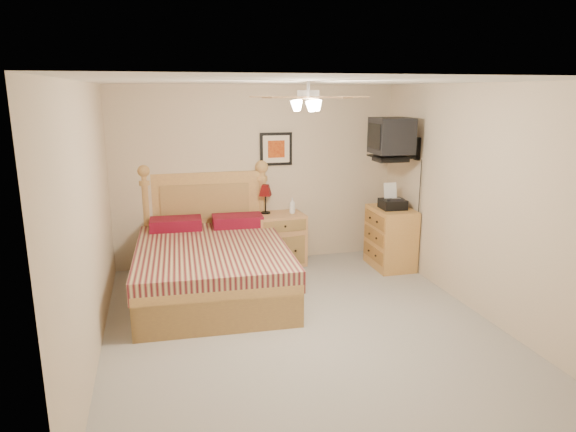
# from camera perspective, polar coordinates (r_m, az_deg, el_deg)

# --- Properties ---
(floor) EXTENTS (4.50, 4.50, 0.00)m
(floor) POSITION_cam_1_polar(r_m,az_deg,el_deg) (5.55, 1.42, -12.07)
(floor) COLOR gray
(floor) RESTS_ON ground
(ceiling) EXTENTS (4.00, 4.50, 0.04)m
(ceiling) POSITION_cam_1_polar(r_m,az_deg,el_deg) (4.99, 1.59, 14.72)
(ceiling) COLOR white
(ceiling) RESTS_ON ground
(wall_back) EXTENTS (4.00, 0.04, 2.50)m
(wall_back) POSITION_cam_1_polar(r_m,az_deg,el_deg) (7.28, -3.44, 4.50)
(wall_back) COLOR #C6B192
(wall_back) RESTS_ON ground
(wall_front) EXTENTS (4.00, 0.04, 2.50)m
(wall_front) POSITION_cam_1_polar(r_m,az_deg,el_deg) (3.13, 13.15, -8.50)
(wall_front) COLOR #C6B192
(wall_front) RESTS_ON ground
(wall_left) EXTENTS (0.04, 4.50, 2.50)m
(wall_left) POSITION_cam_1_polar(r_m,az_deg,el_deg) (4.97, -21.23, -0.76)
(wall_left) COLOR #C6B192
(wall_left) RESTS_ON ground
(wall_right) EXTENTS (0.04, 4.50, 2.50)m
(wall_right) POSITION_cam_1_polar(r_m,az_deg,el_deg) (5.99, 20.22, 1.67)
(wall_right) COLOR #C6B192
(wall_right) RESTS_ON ground
(bed) EXTENTS (1.83, 2.35, 1.47)m
(bed) POSITION_cam_1_polar(r_m,az_deg,el_deg) (6.18, -8.55, -2.18)
(bed) COLOR #B17E4D
(bed) RESTS_ON ground
(nightstand) EXTENTS (0.72, 0.56, 0.73)m
(nightstand) POSITION_cam_1_polar(r_m,az_deg,el_deg) (7.29, -1.00, -2.57)
(nightstand) COLOR tan
(nightstand) RESTS_ON ground
(table_lamp) EXTENTS (0.29, 0.29, 0.41)m
(table_lamp) POSITION_cam_1_polar(r_m,az_deg,el_deg) (7.19, -2.52, 1.89)
(table_lamp) COLOR #540606
(table_lamp) RESTS_ON nightstand
(lotion_bottle) EXTENTS (0.09, 0.09, 0.22)m
(lotion_bottle) POSITION_cam_1_polar(r_m,az_deg,el_deg) (7.21, 0.48, 1.16)
(lotion_bottle) COLOR white
(lotion_bottle) RESTS_ON nightstand
(framed_picture) EXTENTS (0.46, 0.04, 0.46)m
(framed_picture) POSITION_cam_1_polar(r_m,az_deg,el_deg) (7.26, -1.34, 7.45)
(framed_picture) COLOR black
(framed_picture) RESTS_ON wall_back
(dresser) EXTENTS (0.51, 0.72, 0.85)m
(dresser) POSITION_cam_1_polar(r_m,az_deg,el_deg) (7.29, 11.33, -2.38)
(dresser) COLOR #B87A37
(dresser) RESTS_ON ground
(fax_machine) EXTENTS (0.34, 0.36, 0.34)m
(fax_machine) POSITION_cam_1_polar(r_m,az_deg,el_deg) (7.12, 11.59, 2.14)
(fax_machine) COLOR black
(fax_machine) RESTS_ON dresser
(magazine_lower) EXTENTS (0.26, 0.32, 0.03)m
(magazine_lower) POSITION_cam_1_polar(r_m,az_deg,el_deg) (7.38, 10.57, 1.34)
(magazine_lower) COLOR tan
(magazine_lower) RESTS_ON dresser
(magazine_upper) EXTENTS (0.26, 0.32, 0.02)m
(magazine_upper) POSITION_cam_1_polar(r_m,az_deg,el_deg) (7.38, 10.70, 1.53)
(magazine_upper) COLOR gray
(magazine_upper) RESTS_ON magazine_lower
(wall_tv) EXTENTS (0.56, 0.46, 0.58)m
(wall_tv) POSITION_cam_1_polar(r_m,az_deg,el_deg) (6.92, 12.56, 8.40)
(wall_tv) COLOR black
(wall_tv) RESTS_ON wall_right
(ceiling_fan) EXTENTS (1.14, 1.14, 0.28)m
(ceiling_fan) POSITION_cam_1_polar(r_m,az_deg,el_deg) (4.80, 2.27, 13.08)
(ceiling_fan) COLOR white
(ceiling_fan) RESTS_ON ceiling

